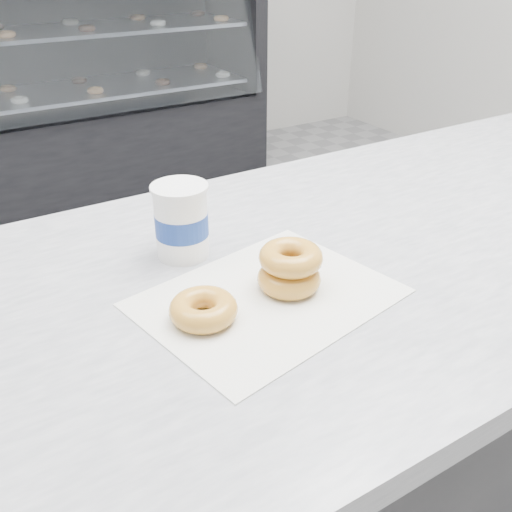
% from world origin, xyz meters
% --- Properties ---
extents(ground, '(5.00, 5.00, 0.00)m').
position_xyz_m(ground, '(0.00, 0.00, 0.00)').
color(ground, '#959598').
rests_on(ground, ground).
extents(counter, '(3.06, 0.76, 0.90)m').
position_xyz_m(counter, '(0.00, -0.60, 0.45)').
color(counter, '#333335').
rests_on(counter, ground).
extents(display_case, '(2.40, 0.74, 1.25)m').
position_xyz_m(display_case, '(0.00, 2.12, 0.49)').
color(display_case, black).
rests_on(display_case, ground).
extents(wax_paper, '(0.38, 0.32, 0.00)m').
position_xyz_m(wax_paper, '(-0.35, -0.66, 0.90)').
color(wax_paper, silver).
rests_on(wax_paper, counter).
extents(donut_single, '(0.12, 0.12, 0.03)m').
position_xyz_m(donut_single, '(-0.45, -0.66, 0.92)').
color(donut_single, gold).
rests_on(donut_single, wax_paper).
extents(donut_stack, '(0.11, 0.11, 0.06)m').
position_xyz_m(donut_stack, '(-0.31, -0.66, 0.93)').
color(donut_stack, gold).
rests_on(donut_stack, wax_paper).
extents(coffee_cup, '(0.09, 0.09, 0.12)m').
position_xyz_m(coffee_cup, '(-0.40, -0.48, 0.96)').
color(coffee_cup, white).
rests_on(coffee_cup, counter).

